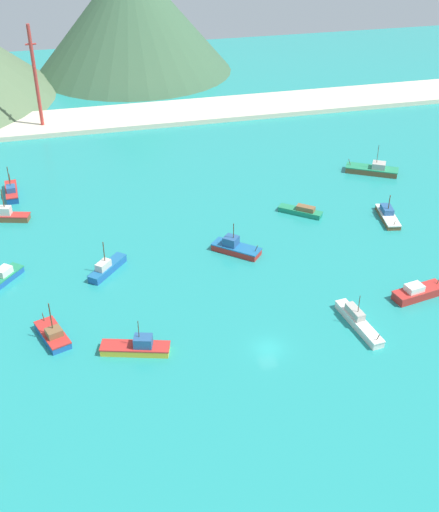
{
  "coord_description": "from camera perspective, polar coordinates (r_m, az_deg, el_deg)",
  "views": [
    {
      "loc": [
        -23.56,
        -66.93,
        59.26
      ],
      "look_at": [
        -1.21,
        23.5,
        1.13
      ],
      "focal_mm": 46.13,
      "sensor_mm": 36.0,
      "label": 1
    }
  ],
  "objects": [
    {
      "name": "fishing_boat_5",
      "position": [
        125.56,
        7.11,
        3.9
      ],
      "size": [
        7.74,
        6.88,
        1.87
      ],
      "color": "#198466",
      "rests_on": "ground"
    },
    {
      "name": "beach_strip",
      "position": [
        174.04,
        -5.4,
        12.13
      ],
      "size": [
        247.0,
        16.7,
        1.2
      ],
      "primitive_type": "cube",
      "color": "beige",
      "rests_on": "ground"
    },
    {
      "name": "fishing_boat_13",
      "position": [
        105.98,
        16.82,
        -3.01
      ],
      "size": [
        8.79,
        4.22,
        2.96
      ],
      "color": "red",
      "rests_on": "ground"
    },
    {
      "name": "fishing_boat_9",
      "position": [
        91.83,
        -7.18,
        -7.84
      ],
      "size": [
        9.87,
        5.14,
        5.38
      ],
      "color": "gold",
      "rests_on": "ground"
    },
    {
      "name": "radio_tower",
      "position": [
        166.67,
        -15.65,
        14.66
      ],
      "size": [
        2.52,
        2.01,
        25.17
      ],
      "color": "#B7332D",
      "rests_on": "ground"
    },
    {
      "name": "ground",
      "position": [
        116.16,
        -0.19,
        1.15
      ],
      "size": [
        260.0,
        280.0,
        0.5
      ],
      "color": "teal"
    },
    {
      "name": "fishing_boat_11",
      "position": [
        127.01,
        14.38,
        3.46
      ],
      "size": [
        4.04,
        9.2,
        4.76
      ],
      "color": "brown",
      "rests_on": "ground"
    },
    {
      "name": "fishing_boat_2",
      "position": [
        108.78,
        -9.74,
        -1.01
      ],
      "size": [
        6.97,
        7.65,
        5.9
      ],
      "color": "#1E5BA8",
      "rests_on": "ground"
    },
    {
      "name": "fishing_boat_4",
      "position": [
        96.27,
        -14.25,
        -6.62
      ],
      "size": [
        5.15,
        7.89,
        6.41
      ],
      "color": "#1E5BA8",
      "rests_on": "ground"
    },
    {
      "name": "fishing_boat_10",
      "position": [
        137.91,
        -17.59,
        5.36
      ],
      "size": [
        2.82,
        8.69,
        6.42
      ],
      "color": "#14478C",
      "rests_on": "ground"
    },
    {
      "name": "fishing_boat_7",
      "position": [
        128.74,
        -18.04,
        3.39
      ],
      "size": [
        8.43,
        4.36,
        6.32
      ],
      "color": "brown",
      "rests_on": "ground"
    },
    {
      "name": "fishing_boat_1",
      "position": [
        112.6,
        1.38,
        0.74
      ],
      "size": [
        8.28,
        7.84,
        5.51
      ],
      "color": "red",
      "rests_on": "ground"
    },
    {
      "name": "hill_central",
      "position": [
        210.13,
        -7.64,
        20.09
      ],
      "size": [
        59.67,
        59.67,
        33.91
      ],
      "color": "#3D6042",
      "rests_on": "ground"
    },
    {
      "name": "fishing_boat_0",
      "position": [
        144.78,
        13.15,
        7.32
      ],
      "size": [
        11.08,
        8.29,
        6.53
      ],
      "color": "brown",
      "rests_on": "ground"
    },
    {
      "name": "fishing_boat_3",
      "position": [
        97.74,
        11.93,
        -5.56
      ],
      "size": [
        3.11,
        11.12,
        5.14
      ],
      "color": "silver",
      "rests_on": "ground"
    },
    {
      "name": "fishing_boat_6",
      "position": [
        110.38,
        -18.43,
        -1.88
      ],
      "size": [
        7.47,
        8.37,
        2.25
      ],
      "color": "#1E5BA8",
      "rests_on": "ground"
    }
  ]
}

